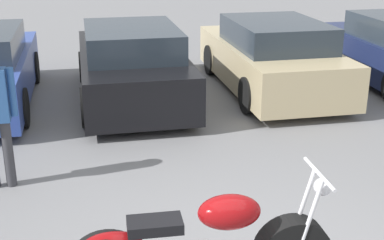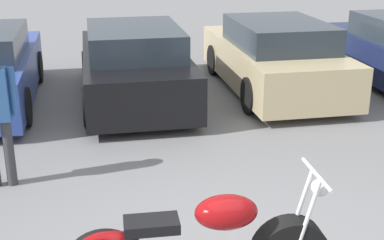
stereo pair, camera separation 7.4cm
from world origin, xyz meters
name	(u,v)px [view 1 (the left image)]	position (x,y,z in m)	size (l,w,h in m)	color
parked_car_black	(131,65)	(-0.48, 5.66, 0.64)	(1.85, 4.26, 1.36)	black
parked_car_champagne	(271,57)	(2.17, 5.75, 0.64)	(1.85, 4.26, 1.36)	#C6B284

